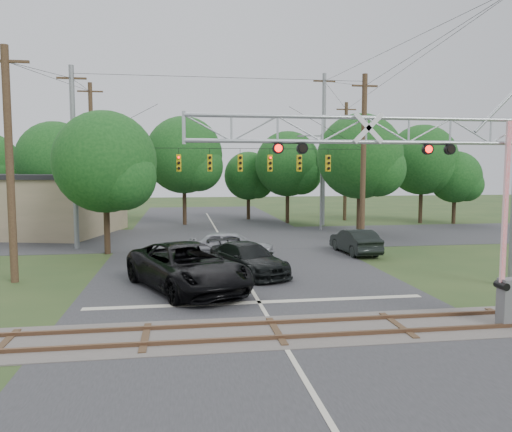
{
  "coord_description": "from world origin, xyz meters",
  "views": [
    {
      "loc": [
        -2.88,
        -12.85,
        5.05
      ],
      "look_at": [
        0.18,
        7.5,
        3.14
      ],
      "focal_mm": 35.0,
      "sensor_mm": 36.0,
      "label": 1
    }
  ],
  "objects": [
    {
      "name": "crossing_gantry",
      "position": [
        4.79,
        1.64,
        4.66
      ],
      "size": [
        11.46,
        0.96,
        7.5
      ],
      "color": "gray",
      "rests_on": "ground"
    },
    {
      "name": "railroad_track",
      "position": [
        0.0,
        2.0,
        0.03
      ],
      "size": [
        90.0,
        3.2,
        0.17
      ],
      "color": "#4B4641",
      "rests_on": "ground"
    },
    {
      "name": "road_main",
      "position": [
        0.0,
        10.0,
        0.01
      ],
      "size": [
        14.0,
        90.0,
        0.02
      ],
      "primitive_type": "cube",
      "color": "#2D2D2F",
      "rests_on": "ground"
    },
    {
      "name": "sedan_silver",
      "position": [
        -0.15,
        14.71,
        0.83
      ],
      "size": [
        5.11,
        2.69,
        1.66
      ],
      "primitive_type": "imported",
      "rotation": [
        0.0,
        0.0,
        1.42
      ],
      "color": "#95969C",
      "rests_on": "ground"
    },
    {
      "name": "utility_poles",
      "position": [
        3.46,
        22.57,
        6.27
      ],
      "size": [
        25.68,
        28.88,
        13.58
      ],
      "color": "#3C281C",
      "rests_on": "ground"
    },
    {
      "name": "traffic_signal_span",
      "position": [
        0.85,
        20.0,
        5.7
      ],
      "size": [
        19.34,
        0.36,
        11.5
      ],
      "color": "gray",
      "rests_on": "ground"
    },
    {
      "name": "ground",
      "position": [
        0.0,
        0.0,
        0.0
      ],
      "size": [
        160.0,
        160.0,
        0.0
      ],
      "primitive_type": "plane",
      "color": "#28401D",
      "rests_on": "ground"
    },
    {
      "name": "streetlight",
      "position": [
        8.43,
        27.18,
        4.48
      ],
      "size": [
        2.13,
        0.22,
        8.0
      ],
      "color": "gray",
      "rests_on": "ground"
    },
    {
      "name": "road_cross",
      "position": [
        0.0,
        24.0,
        0.01
      ],
      "size": [
        90.0,
        12.0,
        0.02
      ],
      "primitive_type": "cube",
      "color": "#2D2D2F",
      "rests_on": "ground"
    },
    {
      "name": "suv_dark",
      "position": [
        7.46,
        15.7,
        0.76
      ],
      "size": [
        1.88,
        4.67,
        1.51
      ],
      "primitive_type": "imported",
      "rotation": [
        0.0,
        0.0,
        3.2
      ],
      "color": "black",
      "rests_on": "ground"
    },
    {
      "name": "car_dark",
      "position": [
        0.26,
        10.63,
        0.77
      ],
      "size": [
        4.1,
        5.7,
        1.53
      ],
      "primitive_type": "imported",
      "rotation": [
        0.0,
        0.0,
        0.42
      ],
      "color": "black",
      "rests_on": "ground"
    },
    {
      "name": "pickup_black",
      "position": [
        -2.65,
        7.98,
        0.98
      ],
      "size": [
        5.87,
        7.8,
        1.97
      ],
      "primitive_type": "imported",
      "rotation": [
        0.0,
        0.0,
        0.42
      ],
      "color": "black",
      "rests_on": "ground"
    },
    {
      "name": "treeline",
      "position": [
        -1.04,
        32.13,
        5.79
      ],
      "size": [
        49.63,
        29.43,
        9.9
      ],
      "color": "#342517",
      "rests_on": "ground"
    }
  ]
}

